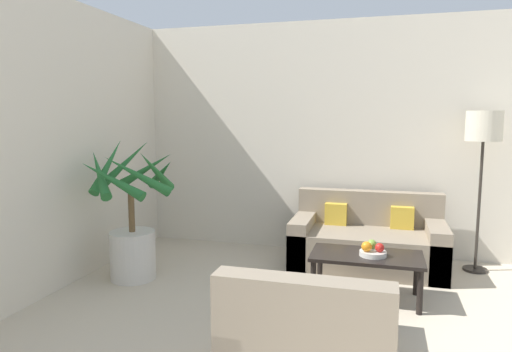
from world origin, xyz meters
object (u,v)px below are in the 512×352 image
potted_palm (132,225)px  fruit_bowl (373,253)px  sofa_loveseat (367,243)px  apple_red (380,248)px  ottoman (337,315)px  orange_fruit (367,247)px  apple_green (372,244)px  coffee_table (367,261)px  floor_lamp (484,134)px

potted_palm → fruit_bowl: (2.30, 0.07, -0.12)m
sofa_loveseat → apple_red: 0.98m
apple_red → ottoman: bearing=-109.7°
sofa_loveseat → potted_palm: bearing=-155.7°
fruit_bowl → orange_fruit: orange_fruit is taller
sofa_loveseat → apple_green: size_ratio=18.87×
coffee_table → fruit_bowl: fruit_bowl is taller
sofa_loveseat → ottoman: 1.73m
fruit_bowl → apple_red: size_ratio=2.95×
fruit_bowl → ottoman: fruit_bowl is taller
floor_lamp → ottoman: 2.58m
ottoman → sofa_loveseat: bearing=85.2°
fruit_bowl → ottoman: size_ratio=0.35×
floor_lamp → orange_fruit: bearing=-133.7°
fruit_bowl → apple_red: (0.05, -0.01, 0.06)m
fruit_bowl → orange_fruit: 0.09m
orange_fruit → apple_green: bearing=67.1°
coffee_table → sofa_loveseat: bearing=91.6°
coffee_table → apple_red: 0.18m
potted_palm → orange_fruit: 2.24m
sofa_loveseat → floor_lamp: (1.10, 0.17, 1.17)m
potted_palm → apple_red: (2.35, 0.06, -0.06)m
fruit_bowl → ottoman: bearing=-105.7°
apple_red → apple_green: 0.11m
fruit_bowl → apple_green: bearing=101.1°
apple_red → coffee_table: bearing=157.9°
coffee_table → orange_fruit: (-0.00, -0.06, 0.14)m
potted_palm → floor_lamp: bearing=19.4°
fruit_bowl → apple_green: 0.09m
apple_red → fruit_bowl: bearing=165.7°
floor_lamp → apple_red: bearing=-131.1°
potted_palm → apple_red: size_ratio=17.88×
coffee_table → apple_red: size_ratio=12.29×
orange_fruit → ottoman: bearing=-102.5°
potted_palm → apple_red: 2.35m
potted_palm → apple_green: potted_palm is taller
sofa_loveseat → fruit_bowl: 0.95m
fruit_bowl → potted_palm: bearing=-178.3°
ottoman → orange_fruit: bearing=77.5°
potted_palm → floor_lamp: (3.32, 1.17, 0.88)m
apple_red → ottoman: size_ratio=0.12×
coffee_table → ottoman: (-0.17, -0.82, -0.17)m
floor_lamp → apple_red: (-0.97, -1.11, -0.94)m
coffee_table → apple_green: apple_green is taller
fruit_bowl → apple_red: apple_red is taller
floor_lamp → fruit_bowl: 1.81m
orange_fruit → ottoman: 0.83m
potted_palm → sofa_loveseat: bearing=24.3°
potted_palm → ottoman: potted_palm is taller
coffee_table → ottoman: size_ratio=1.45×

